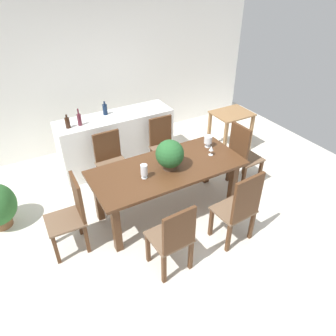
{
  "coord_description": "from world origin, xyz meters",
  "views": [
    {
      "loc": [
        -1.74,
        -2.96,
        3.1
      ],
      "look_at": [
        0.02,
        0.12,
        0.73
      ],
      "focal_mm": 33.93,
      "sensor_mm": 36.0,
      "label": 1
    }
  ],
  "objects_px": {
    "wine_glass": "(211,149)",
    "chair_head_end": "(72,212)",
    "chair_far_right": "(164,143)",
    "chair_near_right": "(240,207)",
    "wine_bottle_tall": "(68,123)",
    "chair_far_left": "(111,159)",
    "flower_centerpiece": "(170,155)",
    "kitchen_counter": "(117,141)",
    "wine_bottle_amber": "(79,119)",
    "side_table": "(231,122)",
    "dining_table": "(168,174)",
    "wine_bottle_clear": "(105,109)",
    "chair_near_left": "(174,237)",
    "crystal_vase_left": "(208,140)",
    "chair_foot_end": "(242,154)",
    "crystal_vase_center_near": "(144,170)"
  },
  "relations": [
    {
      "from": "chair_far_right",
      "to": "chair_near_right",
      "type": "relative_size",
      "value": 0.9
    },
    {
      "from": "wine_glass",
      "to": "chair_far_left",
      "type": "bearing_deg",
      "value": 139.41
    },
    {
      "from": "chair_near_right",
      "to": "flower_centerpiece",
      "type": "bearing_deg",
      "value": -66.86
    },
    {
      "from": "chair_far_right",
      "to": "chair_head_end",
      "type": "bearing_deg",
      "value": -150.25
    },
    {
      "from": "chair_foot_end",
      "to": "chair_near_right",
      "type": "distance_m",
      "value": 1.27
    },
    {
      "from": "chair_far_right",
      "to": "flower_centerpiece",
      "type": "height_order",
      "value": "flower_centerpiece"
    },
    {
      "from": "flower_centerpiece",
      "to": "chair_near_left",
      "type": "bearing_deg",
      "value": -117.36
    },
    {
      "from": "chair_head_end",
      "to": "wine_bottle_tall",
      "type": "xyz_separation_m",
      "value": [
        0.42,
        1.46,
        0.47
      ]
    },
    {
      "from": "chair_far_left",
      "to": "wine_bottle_amber",
      "type": "distance_m",
      "value": 0.76
    },
    {
      "from": "side_table",
      "to": "chair_head_end",
      "type": "bearing_deg",
      "value": -162.99
    },
    {
      "from": "chair_far_right",
      "to": "wine_bottle_amber",
      "type": "bearing_deg",
      "value": 158.81
    },
    {
      "from": "chair_near_left",
      "to": "chair_near_right",
      "type": "bearing_deg",
      "value": 177.09
    },
    {
      "from": "dining_table",
      "to": "chair_near_right",
      "type": "height_order",
      "value": "chair_near_right"
    },
    {
      "from": "dining_table",
      "to": "chair_foot_end",
      "type": "xyz_separation_m",
      "value": [
        1.32,
        -0.0,
        -0.08
      ]
    },
    {
      "from": "flower_centerpiece",
      "to": "wine_bottle_clear",
      "type": "relative_size",
      "value": 1.8
    },
    {
      "from": "wine_bottle_tall",
      "to": "crystal_vase_left",
      "type": "bearing_deg",
      "value": -37.44
    },
    {
      "from": "chair_head_end",
      "to": "wine_bottle_amber",
      "type": "height_order",
      "value": "wine_bottle_amber"
    },
    {
      "from": "chair_near_right",
      "to": "wine_glass",
      "type": "xyz_separation_m",
      "value": [
        0.21,
        0.91,
        0.28
      ]
    },
    {
      "from": "chair_head_end",
      "to": "kitchen_counter",
      "type": "bearing_deg",
      "value": 143.8
    },
    {
      "from": "dining_table",
      "to": "wine_bottle_amber",
      "type": "bearing_deg",
      "value": 116.35
    },
    {
      "from": "chair_head_end",
      "to": "kitchen_counter",
      "type": "distance_m",
      "value": 1.93
    },
    {
      "from": "chair_near_right",
      "to": "kitchen_counter",
      "type": "bearing_deg",
      "value": -80.08
    },
    {
      "from": "chair_far_right",
      "to": "wine_bottle_tall",
      "type": "bearing_deg",
      "value": 161.47
    },
    {
      "from": "wine_glass",
      "to": "kitchen_counter",
      "type": "bearing_deg",
      "value": 117.63
    },
    {
      "from": "chair_far_right",
      "to": "wine_bottle_tall",
      "type": "xyz_separation_m",
      "value": [
        -1.37,
        0.5,
        0.49
      ]
    },
    {
      "from": "wine_bottle_tall",
      "to": "side_table",
      "type": "relative_size",
      "value": 0.29
    },
    {
      "from": "chair_head_end",
      "to": "chair_foot_end",
      "type": "relative_size",
      "value": 0.94
    },
    {
      "from": "wine_glass",
      "to": "chair_head_end",
      "type": "bearing_deg",
      "value": 178.98
    },
    {
      "from": "flower_centerpiece",
      "to": "wine_bottle_tall",
      "type": "bearing_deg",
      "value": 121.25
    },
    {
      "from": "chair_foot_end",
      "to": "flower_centerpiece",
      "type": "xyz_separation_m",
      "value": [
        -1.31,
        -0.04,
        0.4
      ]
    },
    {
      "from": "chair_far_left",
      "to": "flower_centerpiece",
      "type": "height_order",
      "value": "flower_centerpiece"
    },
    {
      "from": "dining_table",
      "to": "side_table",
      "type": "xyz_separation_m",
      "value": [
        1.9,
        0.98,
        -0.08
      ]
    },
    {
      "from": "chair_far_left",
      "to": "side_table",
      "type": "xyz_separation_m",
      "value": [
        2.37,
        0.04,
        0.05
      ]
    },
    {
      "from": "wine_glass",
      "to": "side_table",
      "type": "distance_m",
      "value": 1.62
    },
    {
      "from": "chair_near_right",
      "to": "kitchen_counter",
      "type": "relative_size",
      "value": 0.55
    },
    {
      "from": "crystal_vase_center_near",
      "to": "side_table",
      "type": "height_order",
      "value": "crystal_vase_center_near"
    },
    {
      "from": "dining_table",
      "to": "chair_far_right",
      "type": "bearing_deg",
      "value": 63.84
    },
    {
      "from": "chair_head_end",
      "to": "chair_near_right",
      "type": "bearing_deg",
      "value": 63.8
    },
    {
      "from": "chair_far_right",
      "to": "chair_foot_end",
      "type": "distance_m",
      "value": 1.28
    },
    {
      "from": "chair_head_end",
      "to": "chair_near_left",
      "type": "height_order",
      "value": "chair_head_end"
    },
    {
      "from": "flower_centerpiece",
      "to": "crystal_vase_left",
      "type": "height_order",
      "value": "flower_centerpiece"
    },
    {
      "from": "chair_near_right",
      "to": "kitchen_counter",
      "type": "xyz_separation_m",
      "value": [
        -0.61,
        2.47,
        -0.12
      ]
    },
    {
      "from": "chair_foot_end",
      "to": "wine_bottle_amber",
      "type": "bearing_deg",
      "value": 51.86
    },
    {
      "from": "dining_table",
      "to": "side_table",
      "type": "height_order",
      "value": "dining_table"
    },
    {
      "from": "chair_far_right",
      "to": "side_table",
      "type": "xyz_separation_m",
      "value": [
        1.43,
        0.03,
        0.04
      ]
    },
    {
      "from": "dining_table",
      "to": "wine_bottle_clear",
      "type": "xyz_separation_m",
      "value": [
        -0.24,
        1.63,
        0.37
      ]
    },
    {
      "from": "dining_table",
      "to": "wine_glass",
      "type": "xyz_separation_m",
      "value": [
        0.68,
        -0.04,
        0.21
      ]
    },
    {
      "from": "chair_far_left",
      "to": "wine_bottle_clear",
      "type": "xyz_separation_m",
      "value": [
        0.23,
        0.69,
        0.5
      ]
    },
    {
      "from": "chair_foot_end",
      "to": "crystal_vase_center_near",
      "type": "bearing_deg",
      "value": 89.8
    },
    {
      "from": "chair_near_right",
      "to": "chair_far_left",
      "type": "height_order",
      "value": "chair_near_right"
    }
  ]
}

